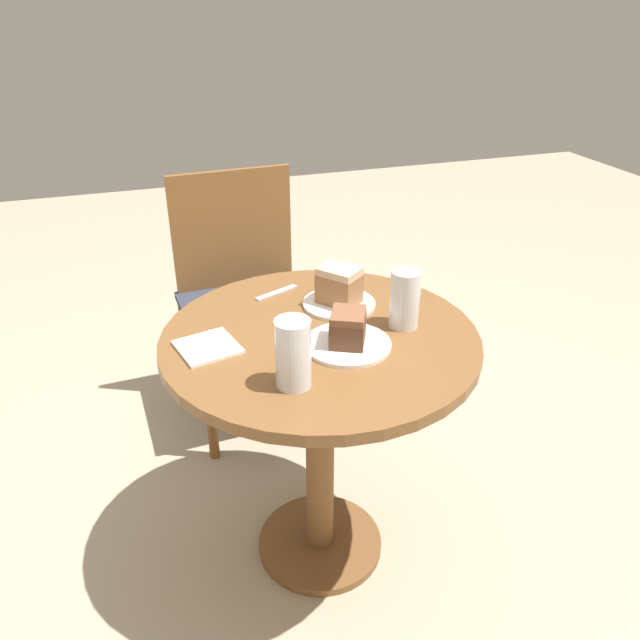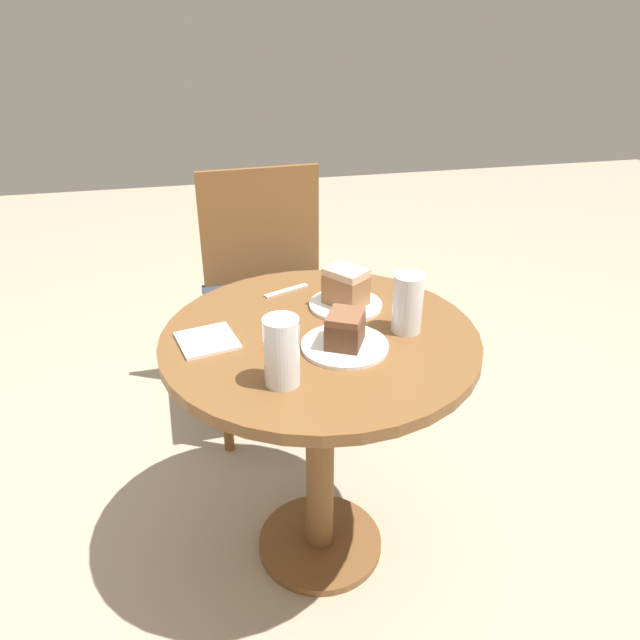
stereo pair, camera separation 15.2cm
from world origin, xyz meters
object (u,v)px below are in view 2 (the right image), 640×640
chair (269,289)px  plate_near (345,346)px  cake_slice_near (345,329)px  cake_slice_far (346,286)px  glass_water (282,356)px  plate_far (346,305)px  glass_lemonade (407,306)px

chair → plate_near: size_ratio=4.37×
chair → cake_slice_near: (0.07, -0.87, 0.29)m
chair → cake_slice_far: bearing=-82.1°
glass_water → plate_near: bearing=34.7°
plate_far → cake_slice_near: 0.22m
glass_water → cake_slice_far: bearing=55.7°
plate_far → cake_slice_far: size_ratio=1.49×
chair → cake_slice_far: size_ratio=6.95×
cake_slice_near → cake_slice_far: 0.22m
cake_slice_far → glass_water: glass_water is taller
plate_far → glass_water: 0.40m
plate_far → cake_slice_near: cake_slice_near is taller
cake_slice_far → glass_water: bearing=-124.3°
cake_slice_near → glass_lemonade: 0.18m
plate_far → glass_water: glass_water is taller
chair → glass_water: bearing=-98.5°
plate_near → cake_slice_far: cake_slice_far is taller
cake_slice_far → plate_near: bearing=-104.5°
cake_slice_near → glass_lemonade: (0.17, 0.05, 0.02)m
chair → glass_lemonade: (0.24, -0.81, 0.31)m
chair → plate_near: chair is taller
cake_slice_near → glass_lemonade: size_ratio=0.80×
cake_slice_near → plate_far: bearing=75.5°
plate_near → glass_water: bearing=-145.3°
cake_slice_far → glass_water: size_ratio=0.84×
glass_lemonade → cake_slice_far: bearing=126.5°
cake_slice_far → plate_far: bearing=180.0°
chair → plate_near: bearing=-88.2°
plate_far → cake_slice_near: size_ratio=1.64×
plate_near → plate_far: bearing=75.5°
chair → plate_far: size_ratio=4.68×
cake_slice_near → glass_lemonade: bearing=16.9°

